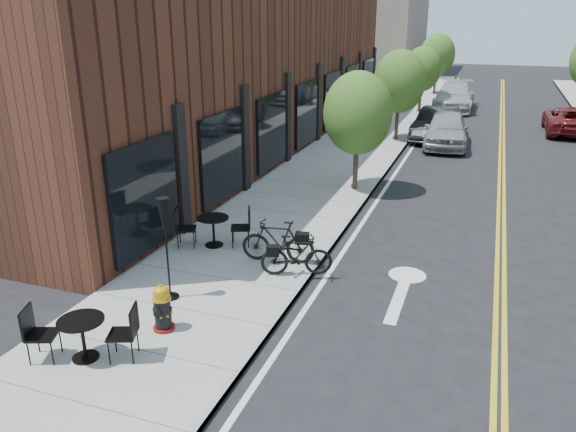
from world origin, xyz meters
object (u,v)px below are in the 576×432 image
at_px(bicycle_left, 278,241).
at_px(patio_umbrella, 165,227).
at_px(bistro_set_c, 213,227).
at_px(parked_car_a, 446,129).
at_px(parked_car_b, 437,124).
at_px(parked_car_c, 454,96).
at_px(bistro_set_b, 82,333).
at_px(fire_hydrant, 162,308).
at_px(bicycle_right, 296,255).
at_px(parked_car_far, 569,120).

bearing_deg(bicycle_left, patio_umbrella, -40.23).
height_order(bistro_set_c, parked_car_a, parked_car_a).
bearing_deg(bistro_set_c, parked_car_b, 53.18).
bearing_deg(parked_car_c, bistro_set_b, -97.86).
xyz_separation_m(fire_hydrant, patio_umbrella, (-0.52, 1.10, 1.11)).
bearing_deg(patio_umbrella, bistro_set_b, -95.55).
distance_m(bicycle_right, parked_car_far, 20.85).
bearing_deg(fire_hydrant, parked_car_far, 49.60).
bearing_deg(bicycle_left, parked_car_b, 163.77).
xyz_separation_m(bicycle_left, patio_umbrella, (-1.45, -2.39, 1.03)).
height_order(bistro_set_b, parked_car_a, parked_car_a).
distance_m(fire_hydrant, patio_umbrella, 1.65).
relative_size(bicycle_right, patio_umbrella, 0.74).
xyz_separation_m(parked_car_a, parked_car_c, (-0.43, 10.24, 0.03)).
relative_size(fire_hydrant, bistro_set_b, 0.50).
bearing_deg(parked_car_far, bicycle_left, 67.00).
height_order(bicycle_left, parked_car_b, parked_car_b).
relative_size(bistro_set_c, parked_car_far, 0.39).
bearing_deg(bicycle_right, parked_car_c, -24.32).
bearing_deg(patio_umbrella, parked_car_far, 66.35).
height_order(patio_umbrella, parked_car_c, patio_umbrella).
bearing_deg(bicycle_left, bicycle_right, 41.98).
relative_size(bistro_set_c, parked_car_c, 0.33).
relative_size(fire_hydrant, bicycle_left, 0.53).
xyz_separation_m(fire_hydrant, bistro_set_b, (-0.75, -1.26, 0.05)).
distance_m(patio_umbrella, parked_car_far, 23.39).
distance_m(bicycle_right, bistro_set_c, 2.63).
xyz_separation_m(bicycle_left, bistro_set_c, (-1.85, 0.36, -0.02)).
bearing_deg(parked_car_a, patio_umbrella, -107.28).
bearing_deg(fire_hydrant, parked_car_b, 62.32).
bearing_deg(parked_car_b, parked_car_c, 96.03).
height_order(fire_hydrant, parked_car_a, parked_car_a).
height_order(bistro_set_b, parked_car_b, parked_car_b).
bearing_deg(parked_car_far, patio_umbrella, 65.96).
xyz_separation_m(fire_hydrant, bicycle_left, (0.93, 3.49, 0.08)).
xyz_separation_m(bicycle_left, parked_car_c, (2.11, 24.36, 0.16)).
height_order(parked_car_b, parked_car_c, parked_car_c).
xyz_separation_m(fire_hydrant, parked_car_far, (8.85, 22.51, 0.11)).
distance_m(bicycle_right, parked_car_a, 14.76).
bearing_deg(parked_car_far, bistro_set_c, 61.97).
bearing_deg(parked_car_c, parked_car_b, -91.22).
distance_m(bistro_set_c, parked_car_a, 14.44).
relative_size(bicycle_left, bistro_set_c, 0.93).
height_order(fire_hydrant, parked_car_far, parked_car_far).
xyz_separation_m(bicycle_right, parked_car_c, (1.47, 24.87, 0.20)).
height_order(parked_car_a, parked_car_c, parked_car_c).
height_order(parked_car_b, parked_car_far, parked_car_b).
relative_size(bicycle_right, bistro_set_c, 0.86).
relative_size(fire_hydrant, bicycle_right, 0.57).
bearing_deg(parked_car_b, parked_car_a, -61.15).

